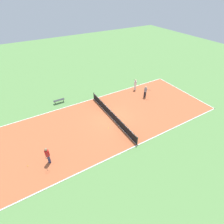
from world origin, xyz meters
TOP-DOWN VIEW (x-y plane):
  - ground_plane at (0.00, 0.00)m, footprint 80.00×80.00m
  - court_surface at (0.00, 0.00)m, footprint 9.84×24.13m
  - tennis_net at (0.00, 0.00)m, footprint 9.64×0.10m
  - bench at (6.27, 4.32)m, footprint 0.36×1.41m
  - player_near_white at (4.04, -6.26)m, footprint 0.98×0.73m
  - player_coach_red at (-2.55, 7.84)m, footprint 0.97×0.44m
  - player_baseline_gray at (1.73, -6.23)m, footprint 0.99×0.61m
  - tennis_ball_far_baseline at (-2.03, 9.60)m, footprint 0.07×0.07m
  - tennis_ball_right_alley at (-1.29, 1.23)m, footprint 0.07×0.07m

SIDE VIEW (x-z plane):
  - ground_plane at x=0.00m, z-range 0.00..0.00m
  - court_surface at x=0.00m, z-range 0.00..0.02m
  - tennis_ball_far_baseline at x=-2.03m, z-range 0.02..0.09m
  - tennis_ball_right_alley at x=-1.29m, z-range 0.02..0.09m
  - bench at x=6.27m, z-range 0.16..0.61m
  - tennis_net at x=0.00m, z-range 0.03..1.02m
  - player_near_white at x=4.04m, z-range 0.14..1.77m
  - player_baseline_gray at x=1.73m, z-range 0.14..1.78m
  - player_coach_red at x=-2.55m, z-range 0.16..1.91m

